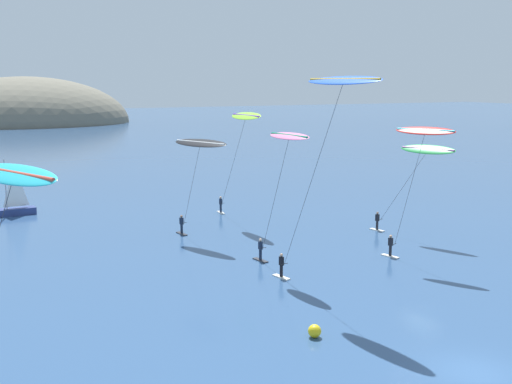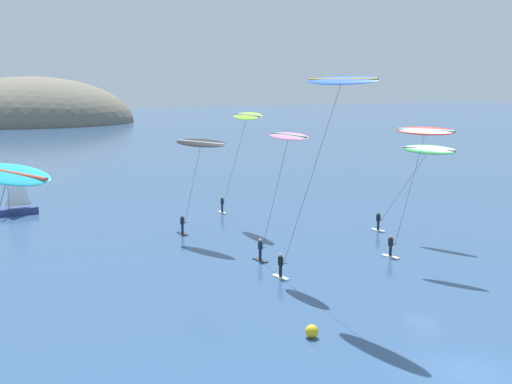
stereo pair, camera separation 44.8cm
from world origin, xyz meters
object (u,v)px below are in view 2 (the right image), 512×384
kitesurfer_red (421,145)px  kitesurfer_green (424,157)px  kitesurfer_lime (245,124)px  sailboat_near (9,209)px  kitesurfer_cyan (2,194)px  kitesurfer_black (200,149)px  kitesurfer_pink (285,150)px  kitesurfer_blue (337,96)px  marker_buoy (312,331)px

kitesurfer_red → kitesurfer_green: kitesurfer_red is taller
kitesurfer_lime → sailboat_near: bearing=145.0°
kitesurfer_cyan → kitesurfer_lime: kitesurfer_lime is taller
kitesurfer_red → kitesurfer_black: bearing=130.1°
kitesurfer_pink → sailboat_near: bearing=117.5°
kitesurfer_pink → kitesurfer_lime: size_ratio=0.94×
kitesurfer_cyan → kitesurfer_black: (17.61, 25.05, -1.46)m
sailboat_near → kitesurfer_green: kitesurfer_green is taller
kitesurfer_black → kitesurfer_blue: bearing=-85.7°
sailboat_near → kitesurfer_pink: kitesurfer_pink is taller
sailboat_near → kitesurfer_lime: 25.48m
kitesurfer_red → kitesurfer_pink: bearing=168.2°
kitesurfer_green → marker_buoy: size_ratio=11.52×
sailboat_near → kitesurfer_pink: size_ratio=0.60×
kitesurfer_pink → kitesurfer_lime: 16.18m
kitesurfer_blue → kitesurfer_black: 18.95m
marker_buoy → sailboat_near: bearing=105.0°
kitesurfer_black → marker_buoy: bearing=-97.1°
kitesurfer_red → marker_buoy: size_ratio=14.39×
kitesurfer_red → kitesurfer_blue: 11.82m
sailboat_near → marker_buoy: sailboat_near is taller
kitesurfer_black → kitesurfer_red: bearing=-49.9°
kitesurfer_cyan → kitesurfer_pink: bearing=34.6°
sailboat_near → kitesurfer_cyan: (-4.01, -42.55, 8.51)m
sailboat_near → kitesurfer_black: kitesurfer_black is taller
kitesurfer_red → kitesurfer_green: bearing=47.2°
kitesurfer_lime → kitesurfer_cyan: bearing=-129.3°
kitesurfer_blue → kitesurfer_black: bearing=94.3°
kitesurfer_red → kitesurfer_blue: kitesurfer_blue is taller
kitesurfer_cyan → kitesurfer_blue: 20.42m
kitesurfer_blue → kitesurfer_lime: bearing=78.1°
kitesurfer_pink → kitesurfer_blue: (-0.23, -6.52, 3.79)m
kitesurfer_lime → kitesurfer_black: kitesurfer_lime is taller
kitesurfer_cyan → kitesurfer_lime: bearing=50.7°
kitesurfer_black → marker_buoy: kitesurfer_black is taller
kitesurfer_blue → kitesurfer_green: size_ratio=1.69×
marker_buoy → kitesurfer_black: bearing=82.9°
sailboat_near → kitesurfer_black: 23.26m
kitesurfer_red → kitesurfer_black: kitesurfer_red is taller
kitesurfer_blue → marker_buoy: kitesurfer_blue is taller
kitesurfer_blue → kitesurfer_black: size_ratio=1.60×
kitesurfer_blue → kitesurfer_red: bearing=23.2°
kitesurfer_red → kitesurfer_pink: size_ratio=1.02×
kitesurfer_cyan → marker_buoy: bearing=9.0°
kitesurfer_pink → kitesurfer_blue: bearing=-92.0°
kitesurfer_cyan → kitesurfer_green: size_ratio=1.28×
kitesurfer_lime → kitesurfer_pink: bearing=-105.8°
sailboat_near → marker_buoy: size_ratio=8.46×
sailboat_near → kitesurfer_black: bearing=-52.1°
kitesurfer_cyan → kitesurfer_pink: 23.37m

